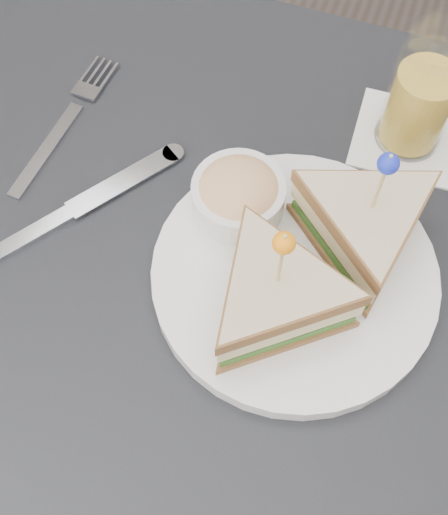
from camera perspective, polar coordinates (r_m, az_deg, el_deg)
ground_plane at (r=1.34m, az=-0.57°, el=-16.40°), size 3.50×3.50×0.00m
table at (r=0.69m, az=-1.06°, el=-5.31°), size 0.80×0.80×0.75m
plate_meal at (r=0.59m, az=7.27°, el=0.03°), size 0.32×0.32×0.16m
cutlery_fork at (r=0.75m, az=-13.59°, el=11.90°), size 0.04×0.21×0.01m
cutlery_knife at (r=0.68m, az=-12.67°, el=4.40°), size 0.15×0.20×0.01m
drink_set at (r=0.70m, az=17.06°, el=13.30°), size 0.12×0.12×0.14m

